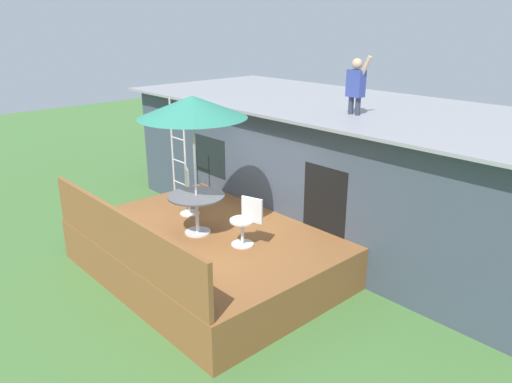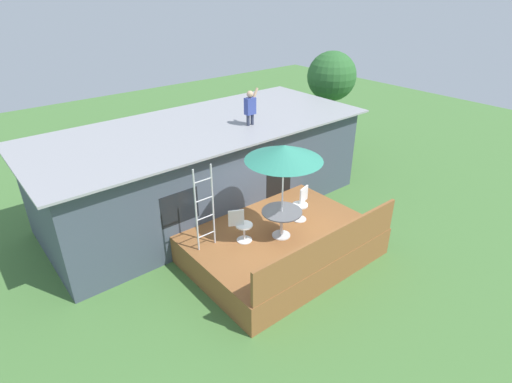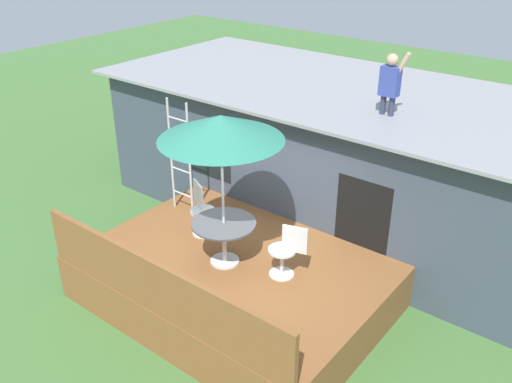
{
  "view_description": "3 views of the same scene",
  "coord_description": "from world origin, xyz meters",
  "px_view_note": "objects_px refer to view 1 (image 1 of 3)",
  "views": [
    {
      "loc": [
        6.77,
        -5.02,
        4.57
      ],
      "look_at": [
        0.07,
        1.1,
        1.36
      ],
      "focal_mm": 34.37,
      "sensor_mm": 36.0,
      "label": 1
    },
    {
      "loc": [
        -6.3,
        -6.73,
        6.81
      ],
      "look_at": [
        0.13,
        1.16,
        1.48
      ],
      "focal_mm": 28.64,
      "sensor_mm": 36.0,
      "label": 2
    },
    {
      "loc": [
        4.99,
        -5.88,
        6.02
      ],
      "look_at": [
        -0.34,
        0.92,
        1.58
      ],
      "focal_mm": 39.01,
      "sensor_mm": 36.0,
      "label": 3
    }
  ],
  "objects_px": {
    "patio_umbrella": "(192,107)",
    "patio_chair_right": "(246,222)",
    "patio_table": "(196,203)",
    "person_figure": "(356,82)",
    "step_ladder": "(179,150)",
    "patio_chair_left": "(188,191)"
  },
  "relations": [
    {
      "from": "patio_umbrella",
      "to": "patio_chair_right",
      "type": "xyz_separation_m",
      "value": [
        1.02,
        0.31,
        -1.89
      ]
    },
    {
      "from": "person_figure",
      "to": "patio_umbrella",
      "type": "bearing_deg",
      "value": -113.85
    },
    {
      "from": "patio_table",
      "to": "patio_chair_left",
      "type": "xyz_separation_m",
      "value": [
        -0.95,
        0.47,
        -0.13
      ]
    },
    {
      "from": "patio_table",
      "to": "step_ladder",
      "type": "xyz_separation_m",
      "value": [
        -1.77,
        0.83,
        0.51
      ]
    },
    {
      "from": "patio_umbrella",
      "to": "patio_chair_left",
      "type": "relative_size",
      "value": 2.76
    },
    {
      "from": "patio_umbrella",
      "to": "patio_chair_left",
      "type": "distance_m",
      "value": 2.17
    },
    {
      "from": "patio_chair_right",
      "to": "person_figure",
      "type": "bearing_deg",
      "value": -112.39
    },
    {
      "from": "patio_chair_right",
      "to": "patio_table",
      "type": "bearing_deg",
      "value": -0.0
    },
    {
      "from": "patio_umbrella",
      "to": "step_ladder",
      "type": "distance_m",
      "value": 2.32
    },
    {
      "from": "patio_chair_left",
      "to": "patio_chair_right",
      "type": "bearing_deg",
      "value": 21.71
    },
    {
      "from": "patio_table",
      "to": "patio_chair_right",
      "type": "xyz_separation_m",
      "value": [
        1.02,
        0.31,
        -0.13
      ]
    },
    {
      "from": "patio_table",
      "to": "person_figure",
      "type": "relative_size",
      "value": 0.94
    },
    {
      "from": "patio_umbrella",
      "to": "patio_chair_right",
      "type": "height_order",
      "value": "patio_umbrella"
    },
    {
      "from": "step_ladder",
      "to": "patio_chair_left",
      "type": "xyz_separation_m",
      "value": [
        0.82,
        -0.36,
        -0.64
      ]
    },
    {
      "from": "patio_chair_left",
      "to": "patio_chair_right",
      "type": "distance_m",
      "value": 1.97
    },
    {
      "from": "patio_umbrella",
      "to": "person_figure",
      "type": "bearing_deg",
      "value": 66.15
    },
    {
      "from": "patio_umbrella",
      "to": "person_figure",
      "type": "xyz_separation_m",
      "value": [
        1.27,
        2.87,
        0.29
      ]
    },
    {
      "from": "step_ladder",
      "to": "patio_chair_left",
      "type": "distance_m",
      "value": 1.11
    },
    {
      "from": "patio_table",
      "to": "person_figure",
      "type": "distance_m",
      "value": 3.75
    },
    {
      "from": "patio_umbrella",
      "to": "patio_chair_left",
      "type": "bearing_deg",
      "value": 153.39
    },
    {
      "from": "patio_table",
      "to": "person_figure",
      "type": "xyz_separation_m",
      "value": [
        1.27,
        2.87,
        2.05
      ]
    },
    {
      "from": "step_ladder",
      "to": "person_figure",
      "type": "bearing_deg",
      "value": 33.8
    }
  ]
}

